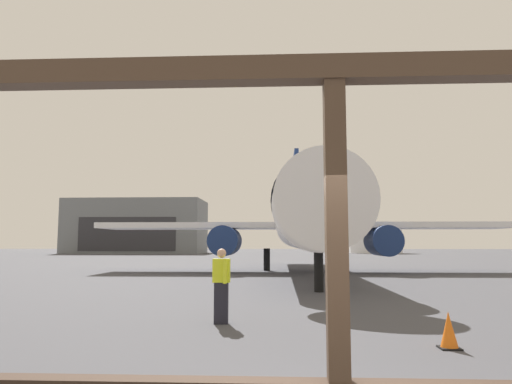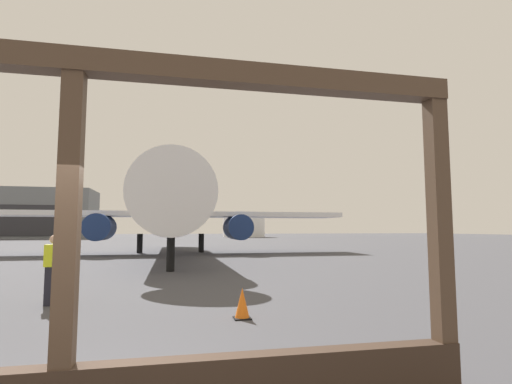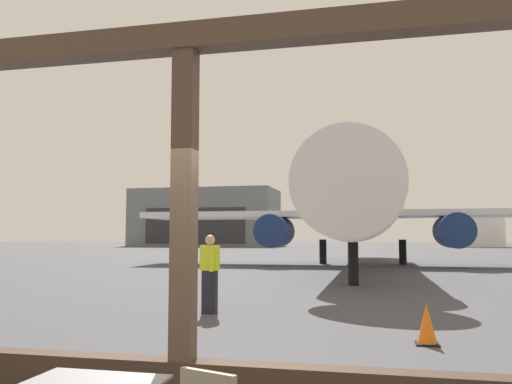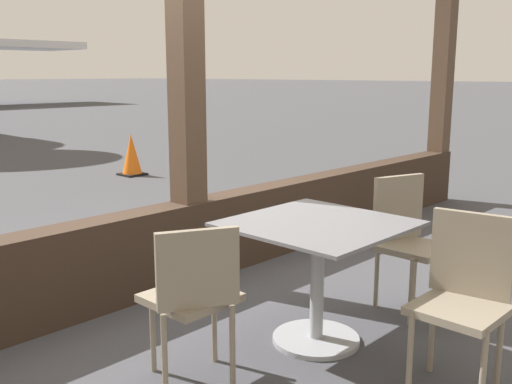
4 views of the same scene
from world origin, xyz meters
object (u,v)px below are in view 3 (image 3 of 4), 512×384
distant_hangar (206,218)px  fuel_storage_tank (473,229)px  airplane (360,208)px  ground_crew_worker (210,273)px  traffic_cone (427,325)px

distant_hangar → fuel_storage_tank: bearing=3.1°
airplane → fuel_storage_tank: (16.42, 60.50, -0.44)m
ground_crew_worker → traffic_cone: bearing=-28.9°
ground_crew_worker → fuel_storage_tank: size_ratio=0.18×
distant_hangar → fuel_storage_tank: 44.79m
ground_crew_worker → fuel_storage_tank: (19.29, 79.35, 1.96)m
fuel_storage_tank → ground_crew_worker: bearing=-103.7°
airplane → fuel_storage_tank: 62.69m
airplane → traffic_cone: bearing=-85.9°
distant_hangar → ground_crew_worker: bearing=-71.7°
airplane → distant_hangar: size_ratio=1.22×
ground_crew_worker → airplane: bearing=81.3°
ground_crew_worker → distant_hangar: distant_hangar is taller
traffic_cone → distant_hangar: bearing=110.6°
ground_crew_worker → distant_hangar: bearing=108.3°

